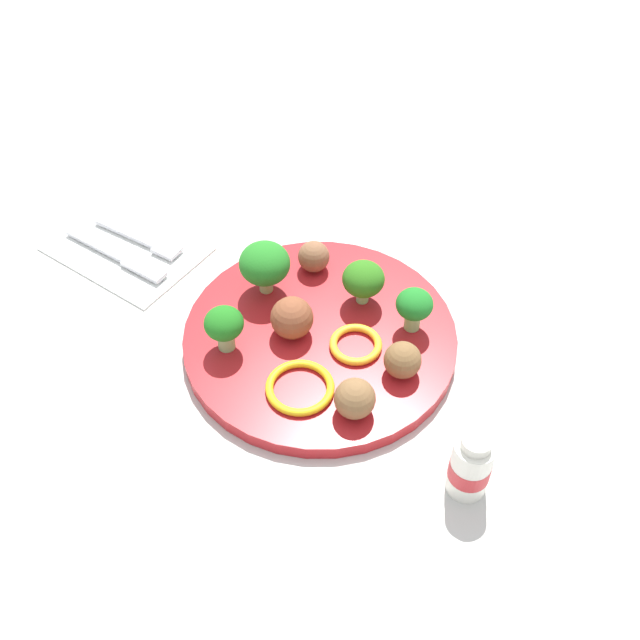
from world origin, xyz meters
TOP-DOWN VIEW (x-y plane):
  - ground_plane at (0.00, 0.00)m, footprint 4.00×4.00m
  - plate at (0.00, 0.00)m, footprint 0.28×0.28m
  - broccoli_floret_far_rim at (-0.08, 0.01)m, footprint 0.05×0.05m
  - broccoli_floret_mid_right at (0.07, 0.07)m, footprint 0.04×0.04m
  - broccoli_floret_back_right at (0.01, 0.06)m, footprint 0.04×0.04m
  - broccoli_floret_front_left at (-0.06, -0.07)m, footprint 0.04×0.04m
  - meatball_back_left at (0.09, 0.01)m, footprint 0.04×0.04m
  - meatball_front_right at (-0.07, 0.07)m, footprint 0.03×0.03m
  - meatball_mid_left at (-0.02, -0.02)m, footprint 0.04×0.04m
  - meatball_back_right at (0.09, -0.06)m, footprint 0.04×0.04m
  - pepper_ring_front_left at (0.03, -0.07)m, footprint 0.09×0.09m
  - pepper_ring_near_rim at (0.04, 0.01)m, footprint 0.07×0.07m
  - napkin at (-0.26, -0.03)m, footprint 0.18×0.13m
  - fork at (-0.26, -0.01)m, footprint 0.12×0.03m
  - knife at (-0.26, -0.05)m, footprint 0.15×0.03m
  - yogurt_bottle at (0.21, -0.05)m, footprint 0.04×0.04m

SIDE VIEW (x-z plane):
  - ground_plane at x=0.00m, z-range 0.00..0.00m
  - napkin at x=-0.26m, z-range 0.00..0.01m
  - knife at x=-0.26m, z-range 0.00..0.01m
  - fork at x=-0.26m, z-range 0.00..0.01m
  - plate at x=0.00m, z-range 0.00..0.02m
  - pepper_ring_front_left at x=0.03m, z-range 0.02..0.02m
  - pepper_ring_near_rim at x=0.04m, z-range 0.02..0.02m
  - meatball_front_right at x=-0.07m, z-range 0.02..0.05m
  - yogurt_bottle at x=0.21m, z-range 0.00..0.07m
  - meatball_back_left at x=0.09m, z-range 0.02..0.05m
  - meatball_back_right at x=0.09m, z-range 0.02..0.05m
  - meatball_mid_left at x=-0.02m, z-range 0.02..0.06m
  - broccoli_floret_back_right at x=0.01m, z-range 0.02..0.07m
  - broccoli_floret_mid_right at x=0.07m, z-range 0.02..0.07m
  - broccoli_floret_front_left at x=-0.06m, z-range 0.02..0.07m
  - broccoli_floret_far_rim at x=-0.08m, z-range 0.02..0.08m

